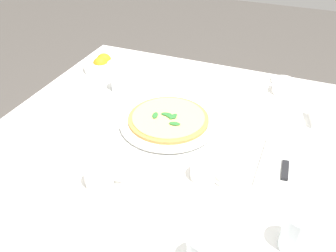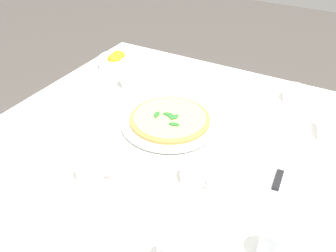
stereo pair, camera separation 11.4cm
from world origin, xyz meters
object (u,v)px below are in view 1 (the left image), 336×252
water_glass_near_left (121,79)px  coffee_cup_left_edge (205,172)px  napkin_folded (285,163)px  dinner_knife (286,159)px  coffee_cup_center_back (282,87)px  coffee_cup_far_right (99,176)px  citrus_bowl (102,64)px  pizza_plate (168,122)px  coffee_cup_right_edge (3,155)px  pizza (168,118)px  menu_card (312,114)px  water_glass_far_left (297,233)px

water_glass_near_left → coffee_cup_left_edge: bearing=-128.6°
napkin_folded → dinner_knife: size_ratio=1.13×
coffee_cup_center_back → coffee_cup_far_right: 0.77m
coffee_cup_left_edge → napkin_folded: coffee_cup_left_edge is taller
citrus_bowl → coffee_cup_far_right: bearing=-150.2°
pizza_plate → coffee_cup_right_edge: bearing=134.0°
pizza → menu_card: 0.47m
pizza → water_glass_near_left: 0.29m
dinner_knife → water_glass_near_left: bearing=67.2°
coffee_cup_right_edge → coffee_cup_far_right: size_ratio=1.01×
pizza_plate → dinner_knife: 0.39m
water_glass_near_left → menu_card: water_glass_near_left is taller
coffee_cup_left_edge → water_glass_near_left: 0.56m
pizza_plate → menu_card: menu_card is taller
coffee_cup_right_edge → water_glass_far_left: 0.80m
coffee_cup_center_back → dinner_knife: coffee_cup_center_back is taller
pizza → water_glass_far_left: 0.55m
napkin_folded → dinner_knife: 0.01m
water_glass_far_left → water_glass_near_left: 0.84m
pizza → coffee_cup_center_back: bearing=-42.8°
napkin_folded → citrus_bowl: citrus_bowl is taller
pizza → water_glass_near_left: water_glass_near_left is taller
pizza_plate → coffee_cup_right_edge: 0.50m
coffee_cup_center_back → water_glass_far_left: bearing=-170.4°
pizza → dinner_knife: 0.39m
napkin_folded → water_glass_near_left: bearing=71.8°
pizza_plate → coffee_cup_right_edge: coffee_cup_right_edge is taller
water_glass_far_left → dinner_knife: water_glass_far_left is taller
coffee_cup_far_right → water_glass_far_left: bearing=-90.7°
pizza_plate → citrus_bowl: (0.26, 0.40, 0.02)m
pizza → coffee_cup_left_edge: (-0.20, -0.19, 0.00)m
napkin_folded → citrus_bowl: bearing=67.7°
pizza → coffee_cup_center_back: (0.34, -0.32, 0.00)m
coffee_cup_left_edge → citrus_bowl: bearing=51.7°
water_glass_near_left → dinner_knife: (-0.21, -0.63, -0.02)m
pizza_plate → napkin_folded: bearing=-99.7°
menu_card → coffee_cup_far_right: bearing=123.2°
coffee_cup_right_edge → water_glass_near_left: bearing=-12.4°
pizza_plate → pizza: size_ratio=1.21×
napkin_folded → dinner_knife: dinner_knife is taller
pizza_plate → napkin_folded: napkin_folded is taller
coffee_cup_far_right → coffee_cup_left_edge: bearing=-63.3°
water_glass_near_left → pizza: bearing=-120.6°
coffee_cup_center_back → citrus_bowl: citrus_bowl is taller
coffee_cup_right_edge → water_glass_near_left: 0.51m
coffee_cup_right_edge → citrus_bowl: citrus_bowl is taller
coffee_cup_left_edge → menu_card: size_ratio=1.47×
citrus_bowl → menu_card: size_ratio=1.69×
coffee_cup_center_back → napkin_folded: coffee_cup_center_back is taller
coffee_cup_far_right → pizza: bearing=-11.2°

